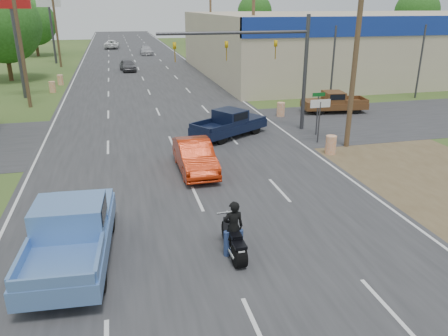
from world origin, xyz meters
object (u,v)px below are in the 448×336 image
object	(u,v)px
blue_pickup	(72,230)
distant_car_silver	(146,50)
navy_pickup	(230,123)
motorcycle	(234,242)
rider	(233,230)
brown_pickup	(333,102)
distant_car_white	(112,44)
distant_car_grey	(128,65)
red_convertible	(195,156)

from	to	relation	value
blue_pickup	distant_car_silver	bearing A→B (deg)	87.78
navy_pickup	motorcycle	bearing A→B (deg)	-45.73
motorcycle	blue_pickup	size ratio (longest dim) A/B	0.39
distant_car_silver	rider	bearing A→B (deg)	-92.86
brown_pickup	blue_pickup	bearing A→B (deg)	140.59
distant_car_white	brown_pickup	bearing A→B (deg)	109.48
brown_pickup	distant_car_silver	xyz separation A→B (m)	(-10.30, 43.40, -0.11)
rider	distant_car_white	size ratio (longest dim) A/B	0.34
motorcycle	distant_car_white	bearing A→B (deg)	91.83
distant_car_grey	distant_car_silver	world-z (taller)	distant_car_grey
blue_pickup	distant_car_white	world-z (taller)	blue_pickup
brown_pickup	motorcycle	bearing A→B (deg)	151.94
motorcycle	rider	distance (m)	0.37
motorcycle	rider	xyz separation A→B (m)	(-0.00, 0.07, 0.37)
motorcycle	distant_car_grey	size ratio (longest dim) A/B	0.58
motorcycle	brown_pickup	world-z (taller)	brown_pickup
red_convertible	motorcycle	xyz separation A→B (m)	(-0.16, -7.75, -0.22)
red_convertible	blue_pickup	world-z (taller)	blue_pickup
rider	distant_car_silver	distance (m)	60.70
distant_car_silver	distant_car_white	size ratio (longest dim) A/B	0.87
rider	distant_car_silver	size ratio (longest dim) A/B	0.39
navy_pickup	distant_car_white	bearing A→B (deg)	154.83
red_convertible	motorcycle	bearing A→B (deg)	-91.70
red_convertible	blue_pickup	xyz separation A→B (m)	(-5.07, -6.65, 0.23)
red_convertible	distant_car_white	bearing A→B (deg)	92.59
red_convertible	distant_car_white	size ratio (longest dim) A/B	0.85
red_convertible	rider	world-z (taller)	rider
red_convertible	brown_pickup	size ratio (longest dim) A/B	0.93
navy_pickup	distant_car_grey	world-z (taller)	navy_pickup
motorcycle	distant_car_grey	distance (m)	42.75
navy_pickup	distant_car_grey	xyz separation A→B (m)	(-4.98, 29.59, -0.14)
rider	brown_pickup	xyz separation A→B (m)	(12.23, 17.27, -0.11)
red_convertible	navy_pickup	size ratio (longest dim) A/B	0.87
rider	distant_car_white	world-z (taller)	rider
distant_car_silver	distant_car_white	bearing A→B (deg)	112.74
distant_car_silver	red_convertible	bearing A→B (deg)	-92.95
rider	blue_pickup	bearing A→B (deg)	-12.75
navy_pickup	distant_car_grey	distance (m)	30.00
rider	motorcycle	bearing A→B (deg)	90.00
blue_pickup	distant_car_white	distance (m)	71.59
motorcycle	distant_car_white	distance (m)	72.76
rider	distant_car_grey	bearing A→B (deg)	-88.56
motorcycle	brown_pickup	size ratio (longest dim) A/B	0.48
brown_pickup	distant_car_white	size ratio (longest dim) A/B	0.91
motorcycle	distant_car_grey	bearing A→B (deg)	91.43
rider	distant_car_grey	size ratio (longest dim) A/B	0.44
brown_pickup	red_convertible	bearing A→B (deg)	135.61
motorcycle	distant_car_grey	world-z (taller)	distant_car_grey
rider	distant_car_white	bearing A→B (deg)	-88.17
motorcycle	distant_car_silver	xyz separation A→B (m)	(1.93, 60.74, 0.15)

